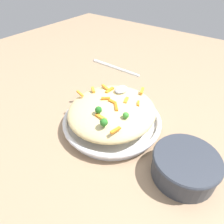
% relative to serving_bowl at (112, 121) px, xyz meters
% --- Properties ---
extents(ground_plane, '(2.40, 2.40, 0.00)m').
position_rel_serving_bowl_xyz_m(ground_plane, '(0.00, 0.00, -0.02)').
color(ground_plane, '#9E7F60').
extents(serving_bowl, '(0.35, 0.35, 0.04)m').
position_rel_serving_bowl_xyz_m(serving_bowl, '(0.00, 0.00, 0.00)').
color(serving_bowl, silver).
rests_on(serving_bowl, ground_plane).
extents(pasta_mound, '(0.32, 0.30, 0.08)m').
position_rel_serving_bowl_xyz_m(pasta_mound, '(0.00, 0.00, 0.05)').
color(pasta_mound, '#DBC689').
rests_on(pasta_mound, serving_bowl).
extents(carrot_piece_0, '(0.04, 0.02, 0.01)m').
position_rel_serving_bowl_xyz_m(carrot_piece_0, '(0.13, -0.04, 0.08)').
color(carrot_piece_0, orange).
rests_on(carrot_piece_0, pasta_mound).
extents(carrot_piece_1, '(0.03, 0.03, 0.01)m').
position_rel_serving_bowl_xyz_m(carrot_piece_1, '(-0.00, 0.03, 0.09)').
color(carrot_piece_1, orange).
rests_on(carrot_piece_1, pasta_mound).
extents(carrot_piece_2, '(0.01, 0.03, 0.01)m').
position_rel_serving_bowl_xyz_m(carrot_piece_2, '(-0.00, 0.00, 0.09)').
color(carrot_piece_2, orange).
rests_on(carrot_piece_2, pasta_mound).
extents(carrot_piece_3, '(0.01, 0.04, 0.01)m').
position_rel_serving_bowl_xyz_m(carrot_piece_3, '(-0.08, -0.02, 0.08)').
color(carrot_piece_3, orange).
rests_on(carrot_piece_3, pasta_mound).
extents(carrot_piece_4, '(0.02, 0.04, 0.01)m').
position_rel_serving_bowl_xyz_m(carrot_piece_4, '(0.06, 0.08, 0.08)').
color(carrot_piece_4, orange).
rests_on(carrot_piece_4, pasta_mound).
extents(carrot_piece_5, '(0.04, 0.01, 0.01)m').
position_rel_serving_bowl_xyz_m(carrot_piece_5, '(0.06, 0.05, 0.08)').
color(carrot_piece_5, orange).
rests_on(carrot_piece_5, pasta_mound).
extents(carrot_piece_6, '(0.04, 0.02, 0.01)m').
position_rel_serving_bowl_xyz_m(carrot_piece_6, '(-0.10, -0.09, 0.08)').
color(carrot_piece_6, orange).
rests_on(carrot_piece_6, pasta_mound).
extents(carrot_piece_7, '(0.03, 0.02, 0.01)m').
position_rel_serving_bowl_xyz_m(carrot_piece_7, '(0.04, -0.03, 0.09)').
color(carrot_piece_7, orange).
rests_on(carrot_piece_7, pasta_mound).
extents(carrot_piece_8, '(0.02, 0.04, 0.01)m').
position_rel_serving_bowl_xyz_m(carrot_piece_8, '(-0.02, 0.13, 0.08)').
color(carrot_piece_8, orange).
rests_on(carrot_piece_8, pasta_mound).
extents(carrot_piece_9, '(0.03, 0.02, 0.01)m').
position_rel_serving_bowl_xyz_m(carrot_piece_9, '(0.05, -0.07, 0.08)').
color(carrot_piece_9, orange).
rests_on(carrot_piece_9, pasta_mound).
extents(carrot_piece_10, '(0.04, 0.04, 0.01)m').
position_rel_serving_bowl_xyz_m(carrot_piece_10, '(-0.01, -0.03, 0.09)').
color(carrot_piece_10, orange).
rests_on(carrot_piece_10, pasta_mound).
extents(carrot_piece_11, '(0.03, 0.03, 0.01)m').
position_rel_serving_bowl_xyz_m(carrot_piece_11, '(0.02, 0.11, 0.08)').
color(carrot_piece_11, orange).
rests_on(carrot_piece_11, pasta_mound).
extents(broccoli_floret_0, '(0.02, 0.02, 0.02)m').
position_rel_serving_bowl_xyz_m(broccoli_floret_0, '(-0.03, -0.08, 0.09)').
color(broccoli_floret_0, '#377928').
rests_on(broccoli_floret_0, pasta_mound).
extents(broccoli_floret_1, '(0.02, 0.02, 0.03)m').
position_rel_serving_bowl_xyz_m(broccoli_floret_1, '(-0.07, 0.00, 0.10)').
color(broccoli_floret_1, '#205B1C').
rests_on(broccoli_floret_1, pasta_mound).
extents(broccoli_floret_2, '(0.02, 0.02, 0.03)m').
position_rel_serving_bowl_xyz_m(broccoli_floret_2, '(-0.10, -0.05, 0.09)').
color(broccoli_floret_2, '#296820').
rests_on(broccoli_floret_2, pasta_mound).
extents(serving_spoon, '(0.16, 0.15, 0.09)m').
position_rel_serving_bowl_xyz_m(serving_spoon, '(0.10, 0.04, 0.11)').
color(serving_spoon, '#B7B7BC').
rests_on(serving_spoon, pasta_mound).
extents(companion_bowl, '(0.19, 0.19, 0.08)m').
position_rel_serving_bowl_xyz_m(companion_bowl, '(-0.04, -0.29, 0.02)').
color(companion_bowl, '#333842').
rests_on(companion_bowl, ground_plane).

